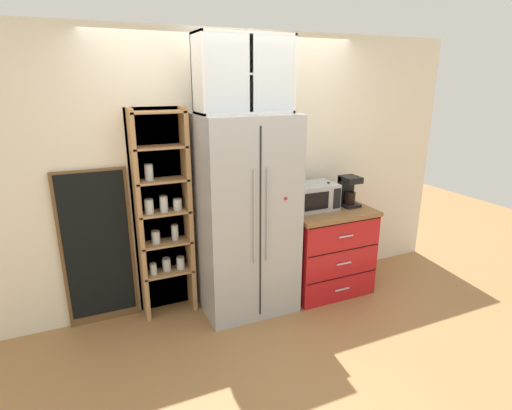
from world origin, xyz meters
TOP-DOWN VIEW (x-y plane):
  - ground_plane at (0.00, 0.00)m, footprint 10.67×10.67m
  - wall_back_cream at (0.00, 0.40)m, footprint 4.97×0.10m
  - refrigerator at (0.00, 0.04)m, footprint 0.85×0.65m
  - pantry_shelf_column at (-0.71, 0.30)m, footprint 0.52×0.25m
  - counter_cabinet at (0.88, 0.03)m, footprint 0.86×0.67m
  - microwave at (0.74, 0.08)m, footprint 0.44×0.33m
  - coffee_maker at (1.13, 0.04)m, footprint 0.17×0.20m
  - mug_cream at (0.88, -0.01)m, footprint 0.11×0.08m
  - mug_sage at (0.88, 0.08)m, footprint 0.11×0.08m
  - bottle_amber at (0.88, 0.10)m, footprint 0.07×0.07m
  - bottle_cobalt at (0.88, 0.03)m, footprint 0.07×0.07m
  - upper_cabinet at (-0.00, 0.08)m, footprint 0.82×0.32m
  - chalkboard_menu at (-1.28, 0.33)m, footprint 0.60×0.04m

SIDE VIEW (x-z plane):
  - ground_plane at x=0.00m, z-range 0.00..0.00m
  - counter_cabinet at x=0.88m, z-range 0.00..0.88m
  - chalkboard_menu at x=-1.28m, z-range 0.00..1.41m
  - refrigerator at x=0.00m, z-range 0.00..1.84m
  - mug_cream at x=0.88m, z-range 0.88..0.96m
  - mug_sage at x=0.88m, z-range 0.88..0.97m
  - pantry_shelf_column at x=-0.71m, z-range 0.01..1.91m
  - bottle_amber at x=0.88m, z-range 0.86..1.12m
  - bottle_cobalt at x=0.88m, z-range 0.86..1.14m
  - microwave at x=0.74m, z-range 0.88..1.14m
  - coffee_maker at x=1.13m, z-range 0.88..1.19m
  - wall_back_cream at x=0.00m, z-range 0.00..2.55m
  - upper_cabinet at x=0.00m, z-range 1.84..2.48m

